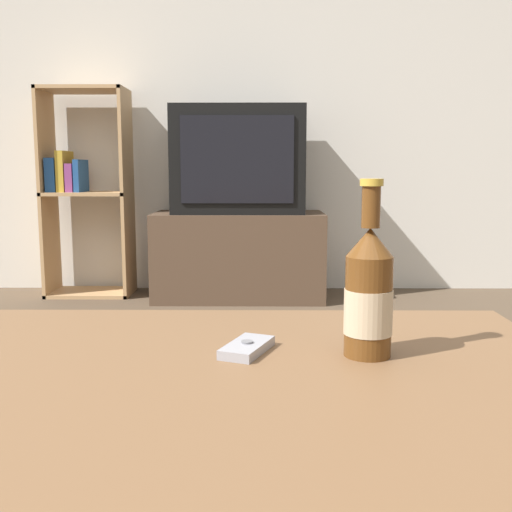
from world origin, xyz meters
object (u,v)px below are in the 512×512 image
object	(u,v)px
tv_stand	(239,255)
cell_phone	(247,347)
beer_bottle	(369,294)
television	(239,160)
bookshelf	(83,189)

from	to	relation	value
tv_stand	cell_phone	xyz separation A→B (m)	(0.11, -2.60, 0.24)
cell_phone	beer_bottle	bearing A→B (deg)	17.19
television	cell_phone	world-z (taller)	television
tv_stand	television	xyz separation A→B (m)	(-0.00, -0.00, 0.55)
bookshelf	television	bearing A→B (deg)	-5.82
tv_stand	television	distance (m)	0.55
cell_phone	television	bearing A→B (deg)	114.03
beer_bottle	television	bearing A→B (deg)	96.11
television	beer_bottle	size ratio (longest dim) A/B	2.93
bookshelf	cell_phone	world-z (taller)	bookshelf
beer_bottle	cell_phone	distance (m)	0.19
television	cell_phone	size ratio (longest dim) A/B	6.55
tv_stand	cell_phone	world-z (taller)	cell_phone
tv_stand	cell_phone	bearing A→B (deg)	-87.65
television	cell_phone	distance (m)	2.61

